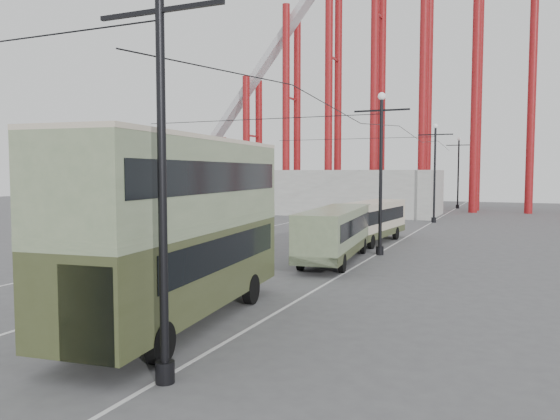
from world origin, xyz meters
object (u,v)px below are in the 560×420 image
at_px(lamp_post_near, 160,31).
at_px(single_decker_green, 336,231).
at_px(pedestrian, 229,252).
at_px(double_decker_bus, 180,220).
at_px(single_decker_cream, 371,220).

height_order(lamp_post_near, single_decker_green, lamp_post_near).
bearing_deg(lamp_post_near, pedestrian, 113.38).
xyz_separation_m(lamp_post_near, double_decker_bus, (-2.43, 4.28, -4.58)).
bearing_deg(single_decker_cream, single_decker_green, -84.40).
distance_m(lamp_post_near, double_decker_bus, 6.72).
bearing_deg(single_decker_cream, pedestrian, -103.43).
height_order(lamp_post_near, double_decker_bus, lamp_post_near).
relative_size(single_decker_cream, pedestrian, 5.49).
relative_size(single_decker_green, pedestrian, 6.15).
xyz_separation_m(double_decker_bus, single_decker_cream, (0.60, 21.86, -1.72)).
bearing_deg(single_decker_green, double_decker_bus, -99.13).
bearing_deg(lamp_post_near, single_decker_cream, 94.02).
bearing_deg(single_decker_cream, lamp_post_near, -81.30).
relative_size(lamp_post_near, single_decker_green, 1.06).
xyz_separation_m(lamp_post_near, pedestrian, (-5.91, 13.68, -7.03)).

